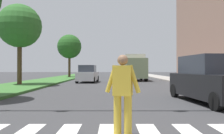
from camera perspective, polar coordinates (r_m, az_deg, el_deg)
ground_plane at (r=26.16m, az=-0.45°, el=-3.51°), size 140.00×140.00×0.00m
median_strip at (r=25.18m, az=-16.66°, el=-3.44°), size 4.32×64.00×0.15m
tree_far at (r=20.28m, az=-22.36°, el=9.41°), size 3.52×3.52×6.50m
tree_distant at (r=36.01m, az=-10.87°, el=5.02°), size 3.71×3.71×6.55m
sidewalk_right at (r=25.32m, az=17.14°, el=-3.42°), size 3.00×64.00×0.15m
pedestrian_performer at (r=4.71m, az=2.41°, el=-6.13°), size 0.74×0.33×1.69m
suv_crossing at (r=10.43m, az=23.13°, el=-2.99°), size 2.39×4.77×1.97m
sedan_midblock at (r=23.53m, az=-6.35°, el=-1.87°), size 2.05×4.14×1.77m
truck_box_delivery at (r=27.38m, az=5.35°, el=0.05°), size 2.40×6.20×3.10m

